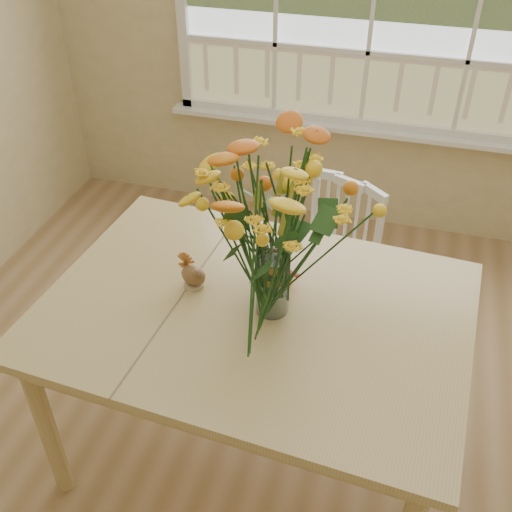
# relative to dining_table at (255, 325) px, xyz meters

# --- Properties ---
(floor) EXTENTS (4.00, 4.50, 0.01)m
(floor) POSITION_rel_dining_table_xyz_m (0.13, -0.29, -0.74)
(floor) COLOR #9B764B
(floor) RESTS_ON ground
(wall_back) EXTENTS (4.00, 0.02, 2.70)m
(wall_back) POSITION_rel_dining_table_xyz_m (0.13, 1.96, 0.62)
(wall_back) COLOR tan
(wall_back) RESTS_ON floor
(dining_table) EXTENTS (1.61, 1.20, 0.82)m
(dining_table) POSITION_rel_dining_table_xyz_m (0.00, 0.00, 0.00)
(dining_table) COLOR tan
(dining_table) RESTS_ON floor
(windsor_chair) EXTENTS (0.54, 0.53, 0.89)m
(windsor_chair) POSITION_rel_dining_table_xyz_m (0.17, 0.79, -0.23)
(windsor_chair) COLOR white
(windsor_chair) RESTS_ON floor
(flower_vase) EXTENTS (0.56, 0.56, 0.67)m
(flower_vase) POSITION_rel_dining_table_xyz_m (0.06, 0.01, 0.49)
(flower_vase) COLOR white
(flower_vase) RESTS_ON dining_table
(pumpkin) EXTENTS (0.12, 0.12, 0.09)m
(pumpkin) POSITION_rel_dining_table_xyz_m (0.05, 0.11, 0.14)
(pumpkin) COLOR orange
(pumpkin) RESTS_ON dining_table
(turkey_figurine) EXTENTS (0.12, 0.10, 0.12)m
(turkey_figurine) POSITION_rel_dining_table_xyz_m (-0.26, 0.06, 0.14)
(turkey_figurine) COLOR #CCB78C
(turkey_figurine) RESTS_ON dining_table
(dark_gourd) EXTENTS (0.12, 0.08, 0.08)m
(dark_gourd) POSITION_rel_dining_table_xyz_m (0.03, 0.20, 0.13)
(dark_gourd) COLOR #38160F
(dark_gourd) RESTS_ON dining_table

